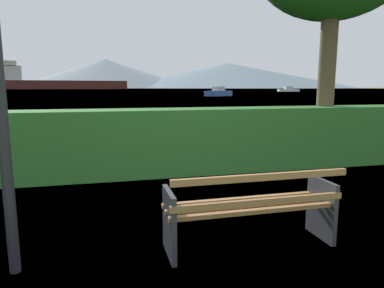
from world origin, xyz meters
The scene contains 8 objects.
ground_plane centered at (0.00, 0.00, 0.00)m, with size 1400.00×1400.00×0.00m, color #567A38.
water_surface centered at (0.00, 308.74, 0.00)m, with size 620.00×620.00×0.00m, color #7A99A8.
park_bench centered at (0.00, -0.06, 0.43)m, with size 1.82×0.58×0.87m.
hedge_row centered at (0.00, 3.36, 0.63)m, with size 12.54×0.86×1.27m, color #2D6B28.
cargo_ship_large centered at (-47.47, 296.49, 5.90)m, with size 111.39×31.83×21.10m.
fishing_boat_near centered at (64.81, 114.96, 0.66)m, with size 7.97×3.85×1.87m.
sailboat_mid centered at (19.20, 59.48, 0.64)m, with size 6.13×4.93×1.77m.
distant_hills centered at (21.14, 554.29, 25.82)m, with size 761.31×406.12×72.14m.
Camera 1 is at (-1.44, -3.28, 1.69)m, focal length 32.45 mm.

